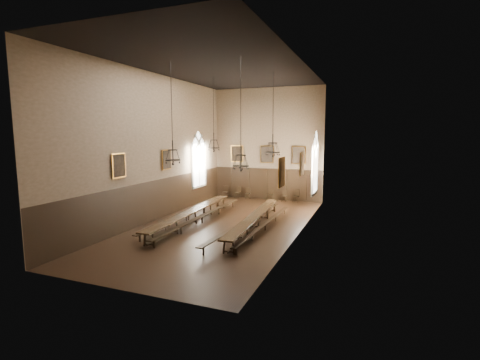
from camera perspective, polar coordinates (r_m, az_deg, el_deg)
The scene contains 32 objects.
floor at distance 20.58m, azimuth -2.85°, elevation -7.52°, with size 9.00×18.00×0.02m, color black.
ceiling at distance 20.19m, azimuth -3.03°, elevation 18.02°, with size 9.00×18.00×0.02m, color black.
wall_back at distance 28.34m, azimuth 4.54°, elevation 5.86°, with size 9.00×0.02×9.00m, color #856A52.
wall_front at distance 12.23m, azimuth -20.42°, elevation 3.09°, with size 9.00×0.02×9.00m, color #856A52.
wall_left at distance 22.10m, azimuth -13.72°, elevation 5.17°, with size 0.02×18.00×9.00m, color #856A52.
wall_right at distance 18.51m, azimuth 9.97°, elevation 4.84°, with size 0.02×18.00×9.00m, color #856A52.
wainscot_panelling at distance 20.28m, azimuth -2.87°, elevation -4.09°, with size 9.00×18.00×2.50m, color black, non-canonical shape.
table_left at distance 21.22m, azimuth -7.85°, elevation -5.97°, with size 1.23×10.36×0.81m.
table_right at distance 19.90m, azimuth 2.41°, elevation -6.87°, with size 1.35×9.96×0.77m.
bench_left_outer at distance 21.78m, azimuth -8.79°, elevation -5.96°, with size 0.48×9.77×0.44m.
bench_left_inner at distance 21.16m, azimuth -6.23°, elevation -6.24°, with size 0.36×10.73×0.48m.
bench_right_inner at distance 19.93m, azimuth 1.08°, elevation -7.09°, with size 0.92×10.53×0.47m.
bench_right_outer at distance 19.58m, azimuth 4.17°, elevation -7.49°, with size 0.40×9.26×0.42m.
chair_0 at distance 29.51m, azimuth -2.40°, elevation -2.28°, with size 0.43×0.43×0.96m.
chair_1 at distance 29.10m, azimuth -0.35°, elevation -2.41°, with size 0.50×0.50×0.96m.
chair_2 at distance 28.78m, azimuth 1.29°, elevation -2.56°, with size 0.46×0.46×0.91m.
chair_4 at distance 28.21m, azimuth 5.05°, elevation -2.77°, with size 0.44×0.44×0.94m.
chair_5 at distance 27.87m, azimuth 7.26°, elevation -2.97°, with size 0.40×0.40×0.89m.
chair_6 at distance 27.75m, azimuth 9.16°, elevation -2.99°, with size 0.49×0.49×0.99m.
chandelier_back_left at distance 23.03m, azimuth -4.33°, elevation 6.09°, with size 0.80×0.80×4.72m.
chandelier_back_right at distance 21.18m, azimuth 5.37°, elevation 5.38°, with size 0.89×0.89×4.92m.
chandelier_front_left at distance 18.46m, azimuth -10.97°, elevation 4.34°, with size 0.82×0.82×5.15m.
chandelier_front_right at distance 16.99m, azimuth 0.12°, elevation 3.58°, with size 0.82×0.82×5.36m.
portrait_back_0 at distance 29.10m, azimuth -0.48°, elevation 4.35°, with size 1.10×0.12×1.40m.
portrait_back_1 at distance 28.25m, azimuth 4.44°, elevation 4.23°, with size 1.10×0.12×1.40m.
portrait_back_2 at distance 27.62m, azimuth 9.63°, elevation 4.07°, with size 1.10×0.12×1.40m.
portrait_left_0 at distance 22.90m, azimuth -11.97°, elevation 3.30°, with size 0.12×1.00×1.30m.
portrait_left_1 at distance 19.30m, azimuth -19.26°, elevation 2.25°, with size 0.12×1.00×1.30m.
portrait_right_0 at distance 19.57m, azimuth 10.11°, elevation 2.63°, with size 0.12×1.00×1.30m.
portrait_right_1 at distance 15.19m, azimuth 6.85°, elevation 1.28°, with size 0.12×1.00×1.30m.
window_right at distance 24.00m, azimuth 12.28°, elevation 2.76°, with size 0.20×2.20×4.60m, color white, non-canonical shape.
window_left at distance 26.82m, azimuth -6.79°, elevation 3.38°, with size 0.20×2.20×4.60m, color white, non-canonical shape.
Camera 1 is at (8.09, -18.14, 5.37)m, focal length 26.00 mm.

